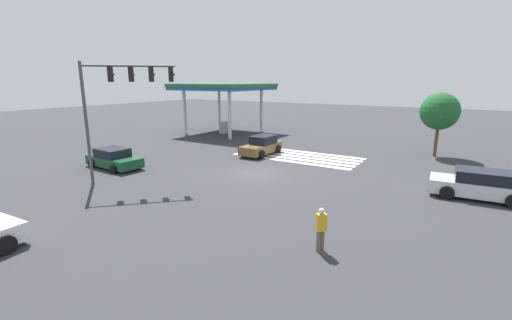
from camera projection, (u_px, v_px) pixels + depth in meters
name	position (u px, v px, depth m)	size (l,w,h in m)	color
ground_plane	(256.00, 174.00, 22.59)	(137.26, 137.26, 0.00)	#333338
crosswalk_markings	(298.00, 156.00, 27.90)	(9.97, 4.40, 0.01)	silver
traffic_signal_mast	(118.00, 93.00, 19.63)	(3.76, 3.76, 7.10)	#47474C
car_1	(480.00, 185.00, 17.83)	(4.67, 2.41, 1.51)	silver
car_2	(262.00, 146.00, 28.54)	(2.01, 4.28, 1.55)	brown
car_3	(114.00, 159.00, 24.14)	(4.41, 2.28, 1.39)	#144728
gas_station_canopy	(223.00, 88.00, 39.24)	(9.26, 9.26, 5.70)	#23519E
pedestrian	(321.00, 227.00, 12.20)	(0.41, 0.41, 1.65)	brown
tree_corner_a	(440.00, 111.00, 27.12)	(2.95, 2.95, 5.15)	brown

